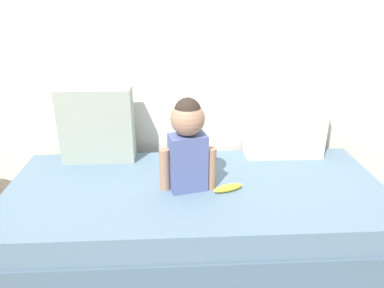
{
  "coord_description": "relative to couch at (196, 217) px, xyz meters",
  "views": [
    {
      "loc": [
        -0.12,
        -1.77,
        1.4
      ],
      "look_at": [
        -0.02,
        0.0,
        0.65
      ],
      "focal_mm": 34.0,
      "sensor_mm": 36.0,
      "label": 1
    }
  ],
  "objects": [
    {
      "name": "couch",
      "position": [
        0.0,
        0.0,
        0.0
      ],
      "size": [
        2.15,
        0.96,
        0.4
      ],
      "color": "#495F70",
      "rests_on": "ground"
    },
    {
      "name": "banana",
      "position": [
        0.17,
        -0.07,
        0.23
      ],
      "size": [
        0.17,
        0.1,
        0.04
      ],
      "primitive_type": "ellipsoid",
      "rotation": [
        0.0,
        0.0,
        0.35
      ],
      "color": "yellow",
      "rests_on": "couch"
    },
    {
      "name": "ground_plane",
      "position": [
        0.0,
        0.0,
        -0.2
      ],
      "size": [
        12.0,
        12.0,
        0.0
      ],
      "primitive_type": "plane",
      "color": "#93704C"
    },
    {
      "name": "throw_pillow_right",
      "position": [
        0.59,
        0.38,
        0.45
      ],
      "size": [
        0.49,
        0.16,
        0.49
      ],
      "primitive_type": "cube",
      "color": "silver",
      "rests_on": "couch"
    },
    {
      "name": "back_wall",
      "position": [
        0.0,
        0.61,
        0.93
      ],
      "size": [
        5.35,
        0.1,
        2.26
      ],
      "primitive_type": "cube",
      "color": "silver",
      "rests_on": "ground"
    },
    {
      "name": "throw_pillow_left",
      "position": [
        -0.59,
        0.38,
        0.44
      ],
      "size": [
        0.44,
        0.16,
        0.46
      ],
      "primitive_type": "cube",
      "color": "#99A393",
      "rests_on": "couch"
    },
    {
      "name": "toddler",
      "position": [
        -0.05,
        -0.03,
        0.48
      ],
      "size": [
        0.3,
        0.18,
        0.51
      ],
      "color": "#4C5B93",
      "rests_on": "couch"
    }
  ]
}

